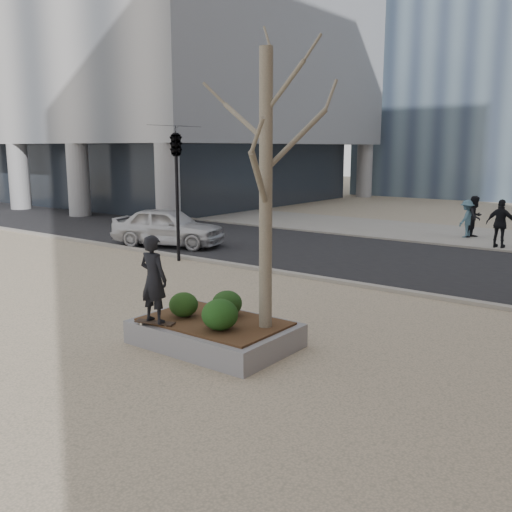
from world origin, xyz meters
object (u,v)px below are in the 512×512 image
Objects in this scene: planter at (215,334)px; police_car at (168,227)px; skateboard at (155,324)px; skateboarder at (153,279)px.

police_car reaches higher than planter.
police_car is at bearing 140.02° from planter.
skateboarder reaches higher than skateboard.
police_car is at bearing -48.23° from skateboarder.
skateboard reaches higher than planter.
planter is 1.80× the size of skateboarder.
police_car reaches higher than skateboard.
police_car is at bearing 115.72° from skateboard.
skateboard is 0.47× the size of skateboarder.
skateboard is 0.18× the size of police_car.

